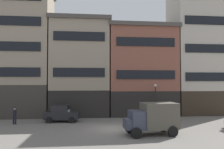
{
  "coord_description": "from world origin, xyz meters",
  "views": [
    {
      "loc": [
        -2.33,
        -20.74,
        4.32
      ],
      "look_at": [
        0.05,
        1.81,
        5.13
      ],
      "focal_mm": 35.62,
      "sensor_mm": 36.0,
      "label": 1
    }
  ],
  "objects_px": {
    "sedan_dark": "(61,113)",
    "pedestrian_officer": "(15,115)",
    "streetlamp_curbside": "(155,96)",
    "delivery_truck_near": "(153,117)"
  },
  "relations": [
    {
      "from": "sedan_dark",
      "to": "streetlamp_curbside",
      "type": "bearing_deg",
      "value": 6.7
    },
    {
      "from": "pedestrian_officer",
      "to": "streetlamp_curbside",
      "type": "height_order",
      "value": "streetlamp_curbside"
    },
    {
      "from": "delivery_truck_near",
      "to": "pedestrian_officer",
      "type": "xyz_separation_m",
      "value": [
        -12.85,
        5.97,
        -0.44
      ]
    },
    {
      "from": "sedan_dark",
      "to": "streetlamp_curbside",
      "type": "height_order",
      "value": "streetlamp_curbside"
    },
    {
      "from": "sedan_dark",
      "to": "streetlamp_curbside",
      "type": "distance_m",
      "value": 11.23
    },
    {
      "from": "sedan_dark",
      "to": "streetlamp_curbside",
      "type": "xyz_separation_m",
      "value": [
        11.02,
        1.3,
        1.76
      ]
    },
    {
      "from": "delivery_truck_near",
      "to": "sedan_dark",
      "type": "height_order",
      "value": "delivery_truck_near"
    },
    {
      "from": "sedan_dark",
      "to": "pedestrian_officer",
      "type": "distance_m",
      "value": 4.73
    },
    {
      "from": "streetlamp_curbside",
      "to": "pedestrian_officer",
      "type": "bearing_deg",
      "value": -171.78
    },
    {
      "from": "pedestrian_officer",
      "to": "streetlamp_curbside",
      "type": "bearing_deg",
      "value": 8.22
    }
  ]
}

